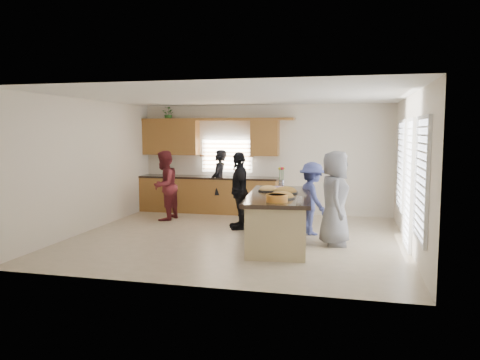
% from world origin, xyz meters
% --- Properties ---
extents(floor, '(6.50, 6.50, 0.00)m').
position_xyz_m(floor, '(0.00, 0.00, 0.00)').
color(floor, '#C5AF92').
rests_on(floor, ground).
extents(room_shell, '(6.52, 6.02, 2.81)m').
position_xyz_m(room_shell, '(0.00, 0.00, 1.90)').
color(room_shell, silver).
rests_on(room_shell, ground).
extents(back_cabinetry, '(4.08, 0.66, 2.46)m').
position_xyz_m(back_cabinetry, '(-1.47, 2.73, 0.91)').
color(back_cabinetry, '#97612C').
rests_on(back_cabinetry, ground).
extents(right_wall_glazing, '(0.06, 4.00, 2.25)m').
position_xyz_m(right_wall_glazing, '(3.22, -0.13, 1.34)').
color(right_wall_glazing, white).
rests_on(right_wall_glazing, ground).
extents(island, '(1.40, 2.80, 0.95)m').
position_xyz_m(island, '(0.90, -0.30, 0.45)').
color(island, tan).
rests_on(island, ground).
extents(platter_front, '(0.47, 0.47, 0.19)m').
position_xyz_m(platter_front, '(1.02, -0.81, 0.98)').
color(platter_front, black).
rests_on(platter_front, island).
extents(platter_mid, '(0.48, 0.48, 0.19)m').
position_xyz_m(platter_mid, '(0.99, -0.09, 0.98)').
color(platter_mid, black).
rests_on(platter_mid, island).
extents(platter_back, '(0.41, 0.41, 0.17)m').
position_xyz_m(platter_back, '(0.62, 0.11, 0.98)').
color(platter_back, black).
rests_on(platter_back, island).
extents(salad_bowl, '(0.36, 0.36, 0.13)m').
position_xyz_m(salad_bowl, '(1.01, -1.28, 1.02)').
color(salad_bowl, orange).
rests_on(salad_bowl, island).
extents(clear_cup, '(0.09, 0.09, 0.11)m').
position_xyz_m(clear_cup, '(1.38, -1.32, 1.01)').
color(clear_cup, white).
rests_on(clear_cup, island).
extents(plate_stack, '(0.21, 0.21, 0.05)m').
position_xyz_m(plate_stack, '(0.76, 0.49, 0.98)').
color(plate_stack, '#A67CB5').
rests_on(plate_stack, island).
extents(flower_vase, '(0.14, 0.14, 0.42)m').
position_xyz_m(flower_vase, '(0.76, 0.92, 1.17)').
color(flower_vase, silver).
rests_on(flower_vase, island).
extents(potted_plant, '(0.40, 0.38, 0.36)m').
position_xyz_m(potted_plant, '(-2.55, 2.82, 2.58)').
color(potted_plant, '#34722D').
rests_on(potted_plant, back_cabinetry).
extents(woman_left_back, '(0.41, 0.61, 1.65)m').
position_xyz_m(woman_left_back, '(-1.10, 2.60, 0.83)').
color(woman_left_back, black).
rests_on(woman_left_back, ground).
extents(woman_left_mid, '(0.71, 0.87, 1.67)m').
position_xyz_m(woman_left_mid, '(-2.14, 1.44, 0.83)').
color(woman_left_mid, maroon).
rests_on(woman_left_mid, ground).
extents(woman_left_front, '(0.75, 1.07, 1.69)m').
position_xyz_m(woman_left_front, '(-0.16, 0.87, 0.84)').
color(woman_left_front, black).
rests_on(woman_left_front, ground).
extents(woman_right_back, '(0.96, 1.12, 1.50)m').
position_xyz_m(woman_right_back, '(1.43, 0.69, 0.75)').
color(woman_right_back, '#3A427F').
rests_on(woman_right_back, ground).
extents(woman_right_front, '(0.61, 0.90, 1.77)m').
position_xyz_m(woman_right_front, '(1.92, -0.15, 0.88)').
color(woman_right_front, slate).
rests_on(woman_right_front, ground).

